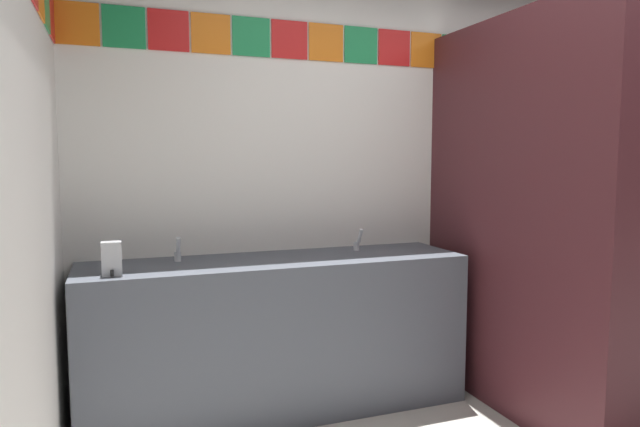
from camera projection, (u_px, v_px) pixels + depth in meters
name	position (u px, v px, depth m)	size (l,w,h in m)	color
wall_back	(389.00, 160.00, 3.58)	(3.86, 0.09, 2.77)	white
vanity_counter	(278.00, 333.00, 3.09)	(2.08, 0.55, 0.85)	#4C515B
faucet_left	(178.00, 252.00, 2.95)	(0.04, 0.10, 0.14)	silver
faucet_right	(358.00, 242.00, 3.31)	(0.04, 0.10, 0.14)	silver
soap_dispenser	(112.00, 259.00, 2.60)	(0.09, 0.09, 0.16)	#B7BABF
stall_divider	(564.00, 222.00, 2.82)	(0.92, 1.44, 2.16)	#471E23
toilet	(529.00, 330.00, 3.58)	(0.39, 0.49, 0.74)	white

